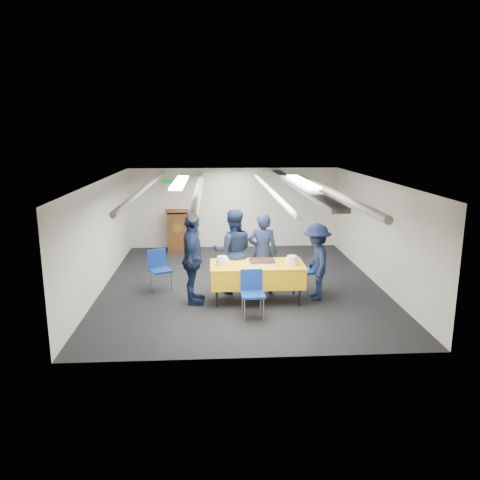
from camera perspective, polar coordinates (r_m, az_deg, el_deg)
The scene contains 14 objects.
ground at distance 10.45m, azimuth 0.17°, elevation -5.37°, with size 7.00×7.00×0.00m, color black.
room_shell at distance 10.43m, azimuth 0.55°, elevation 4.84°, with size 6.00×7.00×2.30m.
serving_table at distance 9.27m, azimuth 2.09°, elevation -4.16°, with size 1.84×0.90×0.77m.
sheet_cake at distance 9.18m, azimuth 2.70°, elevation -2.69°, with size 0.51×0.39×0.09m.
plate_stack_left at distance 9.10m, azimuth -2.15°, elevation -2.58°, with size 0.25×0.25×0.17m.
plate_stack_right at distance 9.23m, azimuth 6.36°, elevation -2.46°, with size 0.24×0.24×0.16m.
podium at distance 13.25m, azimuth -7.59°, elevation 1.23°, with size 0.62×0.53×1.25m.
chair_near at distance 8.50m, azimuth 1.49°, elevation -5.95°, with size 0.44×0.44×0.87m.
chair_right at distance 9.98m, azimuth 9.32°, elevation -3.23°, with size 0.47×0.47×0.87m.
chair_left at distance 10.08m, azimuth -9.88°, elevation -3.10°, with size 0.57×0.57×0.87m.
sailor_a at distance 9.70m, azimuth 2.78°, elevation -1.61°, with size 0.62×0.41×1.70m, color black.
sailor_b at distance 9.70m, azimuth -0.86°, elevation -1.39°, with size 0.86×0.67×1.76m, color black.
sailor_c at distance 9.10m, azimuth -5.80°, elevation -2.33°, with size 1.05×0.44×1.79m, color black.
sailor_d at distance 9.46m, azimuth 9.27°, elevation -2.62°, with size 1.00×0.57×1.55m, color black.
Camera 1 is at (-0.63, -9.89, 3.29)m, focal length 35.00 mm.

